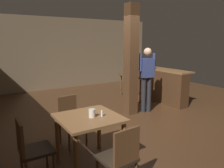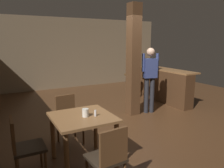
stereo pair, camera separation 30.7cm
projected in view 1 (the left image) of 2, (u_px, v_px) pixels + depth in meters
The scene contains 14 objects.
ground_plane at pixel (131, 120), 5.33m from camera, with size 10.80×10.80×0.00m, color #422816.
wall_back at pixel (64, 53), 8.80m from camera, with size 8.00×0.10×2.80m, color #756047.
pillar at pixel (131, 61), 5.55m from camera, with size 0.28×0.28×2.80m, color #4C301C.
dining_table at pixel (89, 125), 3.31m from camera, with size 0.90×0.90×0.78m.
chair_west at pixel (30, 148), 2.89m from camera, with size 0.42×0.42×0.89m.
chair_north at pixel (71, 118), 4.02m from camera, with size 0.47×0.47×0.89m.
chair_south at pixel (120, 156), 2.67m from camera, with size 0.45×0.45×0.89m.
napkin_cup at pixel (92, 113), 3.25m from camera, with size 0.10×0.10×0.12m, color silver.
salt_shaker at pixel (102, 113), 3.28m from camera, with size 0.03×0.03×0.10m, color silver.
standing_person at pixel (147, 75), 5.77m from camera, with size 0.47×0.28×1.72m.
bar_counter at pixel (159, 85), 6.97m from camera, with size 0.56×2.09×1.03m.
bar_stool_near at pixel (143, 83), 6.76m from camera, with size 0.38×0.38×0.80m.
bar_stool_mid at pixel (130, 81), 7.33m from camera, with size 0.36×0.36×0.75m.
bar_stool_far at pixel (123, 79), 7.74m from camera, with size 0.32×0.32×0.76m.
Camera 1 is at (-3.08, -4.04, 1.90)m, focal length 35.00 mm.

